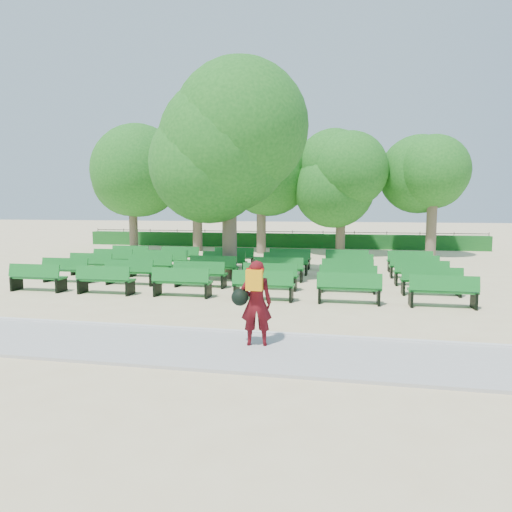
# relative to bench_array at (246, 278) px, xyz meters

# --- Properties ---
(ground) EXTENTS (120.00, 120.00, 0.00)m
(ground) POSITION_rel_bench_array_xyz_m (-0.88, -0.72, -0.09)
(ground) COLOR #D2BC8B
(paving) EXTENTS (30.00, 2.20, 0.06)m
(paving) POSITION_rel_bench_array_xyz_m (-0.88, -8.12, -0.06)
(paving) COLOR #A6A5A1
(paving) RESTS_ON ground
(curb) EXTENTS (30.00, 0.12, 0.10)m
(curb) POSITION_rel_bench_array_xyz_m (-0.88, -6.97, -0.04)
(curb) COLOR silver
(curb) RESTS_ON ground
(hedge) EXTENTS (26.00, 0.70, 0.90)m
(hedge) POSITION_rel_bench_array_xyz_m (-0.88, 13.28, 0.36)
(hedge) COLOR #15541B
(hedge) RESTS_ON ground
(fence) EXTENTS (26.00, 0.10, 1.02)m
(fence) POSITION_rel_bench_array_xyz_m (-0.88, 13.68, -0.09)
(fence) COLOR black
(fence) RESTS_ON ground
(tree_line) EXTENTS (21.80, 6.80, 7.04)m
(tree_line) POSITION_rel_bench_array_xyz_m (-0.88, 9.28, -0.09)
(tree_line) COLOR #20661C
(tree_line) RESTS_ON ground
(bench_array) EXTENTS (1.79, 0.60, 1.12)m
(bench_array) POSITION_rel_bench_array_xyz_m (0.00, 0.00, 0.00)
(bench_array) COLOR #126921
(bench_array) RESTS_ON ground
(tree_among) EXTENTS (4.96, 4.96, 6.85)m
(tree_among) POSITION_rel_bench_array_xyz_m (-0.72, 0.39, 4.50)
(tree_among) COLOR brown
(tree_among) RESTS_ON ground
(person) EXTENTS (0.81, 0.51, 1.65)m
(person) POSITION_rel_bench_array_xyz_m (1.87, -7.78, 0.82)
(person) COLOR #4B0A10
(person) RESTS_ON ground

